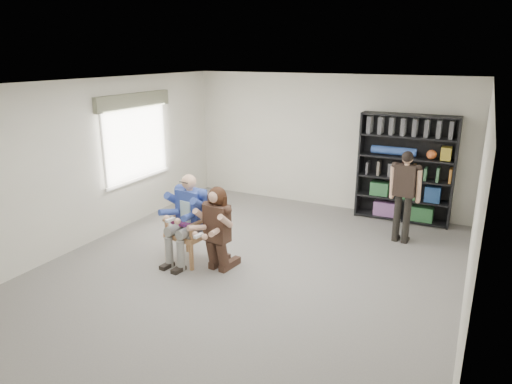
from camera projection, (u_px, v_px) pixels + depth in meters
The scene contains 8 objects.
room_shell at pixel (250, 182), 6.64m from camera, with size 6.00×7.00×2.80m, color silver, non-canonical shape.
floor at pixel (250, 269), 7.05m from camera, with size 6.00×7.00×0.01m, color slate.
window_left at pixel (137, 139), 8.69m from camera, with size 0.16×2.00×1.75m, color white, non-canonical shape.
armchair at pixel (189, 228), 7.17m from camera, with size 0.64×0.62×1.10m, color #9A683D, non-canonical shape.
seated_man at pixel (188, 219), 7.13m from camera, with size 0.62×0.86×1.43m, color navy, non-canonical shape.
kneeling_woman at pixel (216, 231), 6.79m from camera, with size 0.55×0.88×1.31m, color #3C2C20, non-canonical shape.
bookshelf at pixel (405, 169), 8.83m from camera, with size 1.80×0.38×2.10m, color black, non-canonical shape.
standing_man at pixel (404, 198), 7.83m from camera, with size 0.50×0.28×1.63m, color black, non-canonical shape.
Camera 1 is at (2.94, -5.69, 3.19)m, focal length 32.00 mm.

